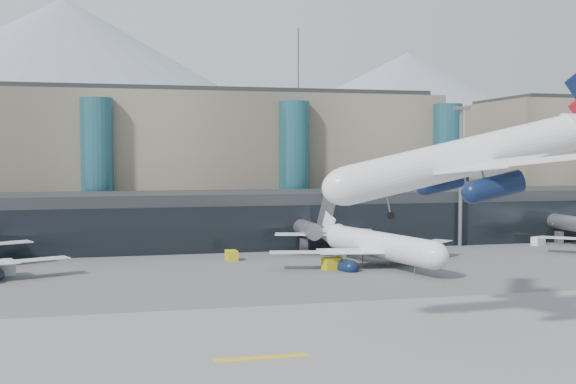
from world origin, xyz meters
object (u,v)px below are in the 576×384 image
object	(u,v)px
veh_d	(538,241)
jet_parked_mid	(367,236)
veh_a	(3,269)
veh_b	(232,255)
hero_jet	(490,144)
lightmast_mid	(461,168)
veh_h	(334,263)

from	to	relation	value
veh_d	jet_parked_mid	bearing A→B (deg)	172.28
veh_a	veh_b	xyz separation A→B (m)	(33.36, 6.85, -0.10)
hero_jet	jet_parked_mid	world-z (taller)	hero_jet
jet_parked_mid	veh_d	size ratio (longest dim) A/B	13.02
lightmast_mid	veh_d	xyz separation A→B (m)	(14.91, -2.00, -13.64)
lightmast_mid	veh_a	bearing A→B (deg)	-169.31
hero_jet	jet_parked_mid	distance (m)	45.83
veh_a	lightmast_mid	bearing A→B (deg)	-5.32
jet_parked_mid	veh_b	distance (m)	21.73
lightmast_mid	veh_b	bearing A→B (deg)	-170.02
lightmast_mid	veh_b	xyz separation A→B (m)	(-43.72, -7.70, -13.62)
lightmast_mid	veh_a	size ratio (longest dim) A/B	8.02
lightmast_mid	jet_parked_mid	bearing A→B (deg)	-146.73
hero_jet	veh_a	distance (m)	69.05
hero_jet	veh_h	distance (m)	42.61
veh_d	veh_h	world-z (taller)	veh_h
lightmast_mid	hero_jet	xyz separation A→B (m)	(-27.27, -59.25, 3.44)
lightmast_mid	veh_b	distance (m)	46.43
jet_parked_mid	veh_d	world-z (taller)	jet_parked_mid
veh_h	veh_d	bearing A→B (deg)	9.87
veh_b	veh_d	bearing A→B (deg)	-86.09
veh_a	veh_d	distance (m)	92.84
veh_d	veh_a	bearing A→B (deg)	160.67
hero_jet	veh_d	size ratio (longest dim) A/B	11.76
lightmast_mid	hero_jet	world-z (taller)	lightmast_mid
jet_parked_mid	veh_d	xyz separation A→B (m)	(38.70, 13.61, -3.53)
lightmast_mid	hero_jet	bearing A→B (deg)	-114.71
lightmast_mid	jet_parked_mid	size ratio (longest dim) A/B	0.72
jet_parked_mid	veh_a	xyz separation A→B (m)	(-53.29, 1.06, -3.41)
lightmast_mid	hero_jet	size ratio (longest dim) A/B	0.80
lightmast_mid	veh_b	world-z (taller)	lightmast_mid
veh_h	jet_parked_mid	bearing A→B (deg)	22.64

